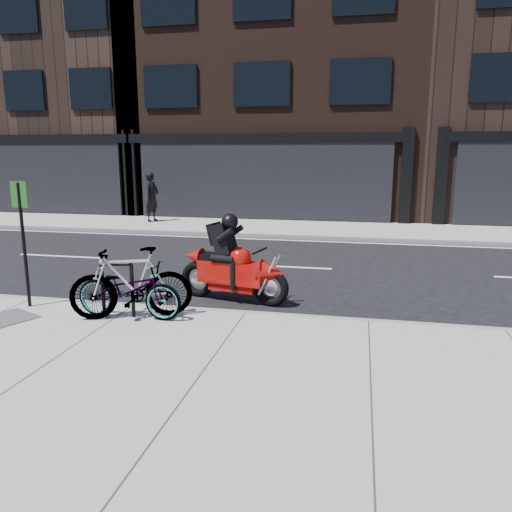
% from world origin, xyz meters
% --- Properties ---
extents(ground, '(120.00, 120.00, 0.00)m').
position_xyz_m(ground, '(0.00, 0.00, 0.00)').
color(ground, black).
rests_on(ground, ground).
extents(sidewalk_near, '(60.00, 6.00, 0.13)m').
position_xyz_m(sidewalk_near, '(0.00, -5.00, 0.07)').
color(sidewalk_near, gray).
rests_on(sidewalk_near, ground).
extents(sidewalk_far, '(60.00, 3.50, 0.13)m').
position_xyz_m(sidewalk_far, '(0.00, 7.75, 0.07)').
color(sidewalk_far, gray).
rests_on(sidewalk_far, ground).
extents(building_midwest, '(10.00, 10.00, 12.00)m').
position_xyz_m(building_midwest, '(-12.00, 14.50, 6.00)').
color(building_midwest, black).
rests_on(building_midwest, ground).
extents(building_center, '(12.00, 10.00, 14.50)m').
position_xyz_m(building_center, '(-2.00, 14.50, 7.25)').
color(building_center, black).
rests_on(building_center, ground).
extents(bike_rack, '(0.54, 0.14, 0.90)m').
position_xyz_m(bike_rack, '(-1.96, -2.60, 0.66)').
color(bike_rack, black).
rests_on(bike_rack, sidewalk_near).
extents(bicycle_front, '(1.77, 0.64, 0.93)m').
position_xyz_m(bicycle_front, '(-1.76, -2.60, 0.59)').
color(bicycle_front, gray).
rests_on(bicycle_front, sidewalk_near).
extents(bicycle_rear, '(1.98, 1.22, 1.15)m').
position_xyz_m(bicycle_rear, '(-1.72, -2.60, 0.71)').
color(bicycle_rear, gray).
rests_on(bicycle_rear, sidewalk_near).
extents(motorcycle, '(2.20, 0.87, 1.66)m').
position_xyz_m(motorcycle, '(-0.38, -0.99, 0.67)').
color(motorcycle, black).
rests_on(motorcycle, ground).
extents(pedestrian, '(0.57, 0.76, 1.86)m').
position_xyz_m(pedestrian, '(-5.94, 8.00, 1.06)').
color(pedestrian, black).
rests_on(pedestrian, sidewalk_far).
extents(utility_grate, '(0.99, 0.99, 0.02)m').
position_xyz_m(utility_grate, '(-3.67, -3.06, 0.14)').
color(utility_grate, '#4C4C4E').
rests_on(utility_grate, sidewalk_near).
extents(sign_post, '(0.29, 0.06, 2.14)m').
position_xyz_m(sign_post, '(-3.74, -2.40, 1.41)').
color(sign_post, black).
rests_on(sign_post, sidewalk_near).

